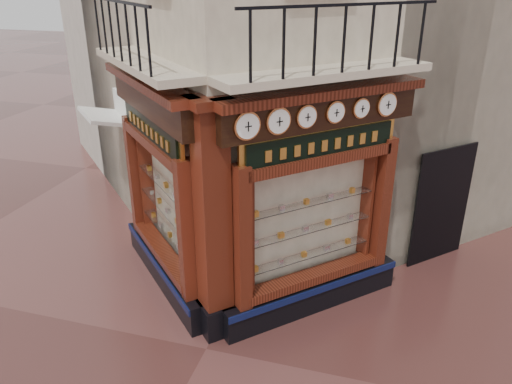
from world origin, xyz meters
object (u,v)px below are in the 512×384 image
(clock_d, at_px, (335,112))
(awning, at_px, (118,227))
(corner_pilaster, at_px, (213,228))
(clock_e, at_px, (361,108))
(clock_a, at_px, (247,126))
(clock_b, at_px, (278,121))
(clock_f, at_px, (387,104))
(clock_c, at_px, (307,117))
(signboard_right, at_px, (322,145))
(signboard_left, at_px, (151,129))

(clock_d, distance_m, awning, 6.59)
(corner_pilaster, height_order, clock_e, corner_pilaster)
(clock_a, xyz_separation_m, clock_e, (1.41, 1.41, 0.00))
(clock_b, height_order, clock_f, clock_b)
(clock_c, relative_size, signboard_right, 0.17)
(corner_pilaster, relative_size, clock_c, 11.30)
(corner_pilaster, relative_size, clock_a, 9.71)
(clock_a, distance_m, clock_d, 1.50)
(corner_pilaster, bearing_deg, clock_b, -25.85)
(corner_pilaster, xyz_separation_m, clock_d, (1.63, 1.03, 1.67))
(clock_c, xyz_separation_m, awning, (-4.82, 2.19, -3.62))
(clock_a, xyz_separation_m, clock_c, (0.69, 0.69, -0.00))
(clock_a, distance_m, clock_c, 0.98)
(clock_f, bearing_deg, clock_e, -180.00)
(clock_b, xyz_separation_m, clock_e, (1.06, 1.06, 0.00))
(corner_pilaster, height_order, clock_c, corner_pilaster)
(clock_a, height_order, awning, clock_a)
(corner_pilaster, relative_size, awning, 2.83)
(clock_a, bearing_deg, corner_pilaster, 131.76)
(clock_b, distance_m, clock_c, 0.48)
(clock_f, bearing_deg, clock_a, -180.00)
(clock_c, xyz_separation_m, clock_f, (1.09, 1.09, 0.00))
(clock_e, xyz_separation_m, awning, (-5.54, 1.47, -3.62))
(clock_d, relative_size, clock_f, 0.87)
(clock_d, xyz_separation_m, clock_e, (0.35, 0.35, 0.00))
(clock_d, relative_size, awning, 0.24)
(corner_pilaster, xyz_separation_m, clock_f, (2.35, 1.75, 1.67))
(corner_pilaster, height_order, clock_b, corner_pilaster)
(awning, bearing_deg, clock_f, -145.57)
(clock_b, relative_size, clock_d, 1.17)
(clock_a, bearing_deg, signboard_left, 107.77)
(clock_b, distance_m, clock_e, 1.50)
(clock_f, bearing_deg, signboard_left, 145.91)
(awning, height_order, signboard_left, signboard_left)
(signboard_left, bearing_deg, signboard_right, -135.00)
(corner_pilaster, bearing_deg, awning, 96.29)
(clock_a, bearing_deg, awning, 100.07)
(awning, bearing_deg, signboard_left, -176.23)
(clock_b, bearing_deg, signboard_right, 7.25)
(corner_pilaster, relative_size, clock_f, 10.11)
(clock_a, height_order, clock_c, clock_a)
(clock_c, relative_size, clock_e, 1.10)
(clock_a, relative_size, awning, 0.29)
(clock_b, xyz_separation_m, clock_d, (0.71, 0.71, 0.00))
(clock_c, distance_m, clock_d, 0.52)
(signboard_right, bearing_deg, clock_c, -164.17)
(clock_e, height_order, signboard_left, clock_e)
(clock_a, distance_m, signboard_right, 1.47)
(clock_a, distance_m, clock_f, 2.52)
(signboard_left, bearing_deg, awning, 3.77)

